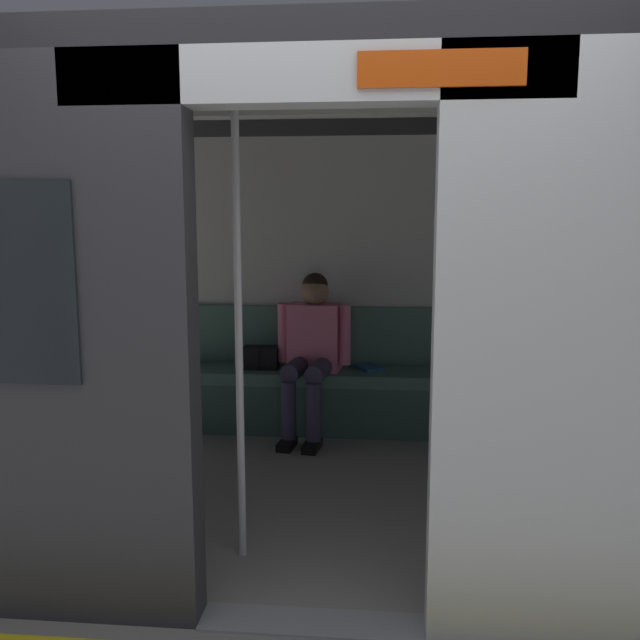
# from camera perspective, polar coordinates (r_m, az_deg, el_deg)

# --- Properties ---
(ground_plane) EXTENTS (60.00, 60.00, 0.00)m
(ground_plane) POSITION_cam_1_polar(r_m,az_deg,el_deg) (2.98, -0.71, -24.19)
(ground_plane) COLOR gray
(train_car) EXTENTS (6.40, 2.94, 2.33)m
(train_car) POSITION_cam_1_polar(r_m,az_deg,el_deg) (3.78, 0.53, 7.72)
(train_car) COLOR silver
(train_car) RESTS_ON ground_plane
(bench_seat) EXTENTS (2.84, 0.44, 0.47)m
(bench_seat) POSITION_cam_1_polar(r_m,az_deg,el_deg) (5.08, 2.21, -5.56)
(bench_seat) COLOR #4C7566
(bench_seat) RESTS_ON ground_plane
(person_seated) EXTENTS (0.55, 0.71, 1.20)m
(person_seated) POSITION_cam_1_polar(r_m,az_deg,el_deg) (4.97, -0.68, -1.98)
(person_seated) COLOR pink
(person_seated) RESTS_ON ground_plane
(handbag) EXTENTS (0.26, 0.15, 0.17)m
(handbag) POSITION_cam_1_polar(r_m,az_deg,el_deg) (5.14, -4.98, -3.16)
(handbag) COLOR black
(handbag) RESTS_ON bench_seat
(book) EXTENTS (0.24, 0.27, 0.03)m
(book) POSITION_cam_1_polar(r_m,az_deg,el_deg) (5.12, 4.14, -4.02)
(book) COLOR #26598C
(book) RESTS_ON bench_seat
(grab_pole_door) EXTENTS (0.04, 0.04, 2.19)m
(grab_pole_door) POSITION_cam_1_polar(r_m,az_deg,el_deg) (3.12, -6.85, -1.00)
(grab_pole_door) COLOR silver
(grab_pole_door) RESTS_ON ground_plane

